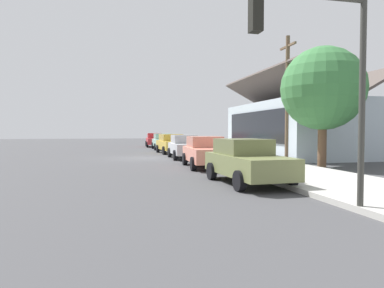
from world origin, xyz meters
The scene contains 13 objects.
ground_plane centered at (0.00, 0.00, 0.00)m, with size 120.00×120.00×0.00m, color #424244.
sidewalk_curb centered at (0.00, 5.60, 0.08)m, with size 60.00×4.20×0.16m, color #B2AFA8.
car_cherry centered at (-16.28, 2.72, 0.82)m, with size 4.75×2.18×1.59m.
car_seafoam centered at (-10.74, 2.88, 0.81)m, with size 4.64×2.06×1.59m.
car_mustard centered at (-4.56, 2.78, 0.82)m, with size 4.66×2.27×1.59m.
car_silver centered at (0.93, 2.76, 0.81)m, with size 4.45×2.04×1.59m.
car_coral centered at (6.65, 2.71, 0.81)m, with size 4.56×2.23×1.59m.
car_olive centered at (12.29, 2.70, 0.81)m, with size 4.43×2.14×1.59m.
storefront_building centered at (0.02, 11.98, 2.12)m, with size 12.69×7.85×6.09m.
shade_tree centered at (8.08, 8.51, 4.02)m, with size 4.24×4.24×6.16m.
traffic_light_main centered at (17.02, 2.54, 3.49)m, with size 0.37×2.79×5.20m.
utility_pole_wooden centered at (4.96, 8.20, 3.93)m, with size 1.80×0.24×7.50m.
fire_hydrant_red centered at (10.43, 4.20, 0.50)m, with size 0.22×0.22×0.71m.
Camera 1 is at (23.85, -1.91, 1.89)m, focal length 32.33 mm.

